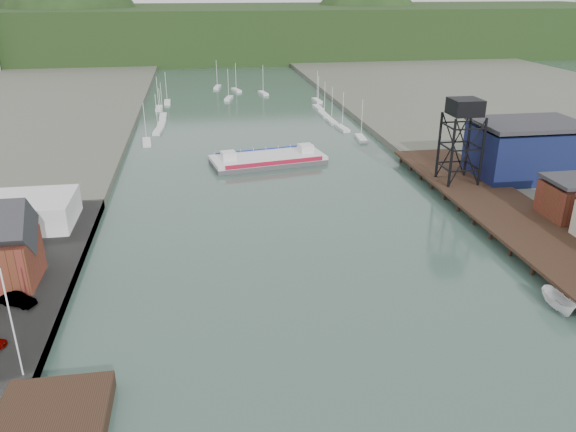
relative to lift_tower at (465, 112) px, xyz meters
name	(u,v)px	position (x,y,z in m)	size (l,w,h in m)	color
ground	(369,420)	(-35.00, -58.00, -15.65)	(600.00, 600.00, 0.00)	#2C453F
east_pier	(499,205)	(2.00, -13.00, -13.75)	(14.00, 70.00, 2.45)	black
white_shed	(16,212)	(-79.00, -8.00, -11.80)	(18.00, 12.00, 4.50)	silver
flagpole	(12,324)	(-68.00, -48.00, -8.05)	(0.16, 0.16, 12.00)	silver
lift_tower	(465,112)	(0.00, 0.00, 0.00)	(6.50, 6.50, 16.00)	black
blue_shed	(526,150)	(15.00, 2.00, -8.59)	(20.50, 14.50, 11.30)	#0C1A35
marina_sailboats	(243,111)	(-34.92, 80.46, -15.30)	(57.71, 92.65, 0.90)	silver
distant_hills	(211,35)	(-38.98, 243.35, -5.27)	(500.00, 120.00, 80.00)	black
chain_ferry	(268,159)	(-34.09, 24.05, -14.60)	(26.72, 14.45, 3.65)	#464648
motorboat	(558,302)	(-6.25, -43.25, -14.47)	(2.29, 6.09, 2.35)	silver
car_west_b	(18,300)	(-72.10, -34.00, -13.31)	(1.56, 4.49, 1.48)	#999999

